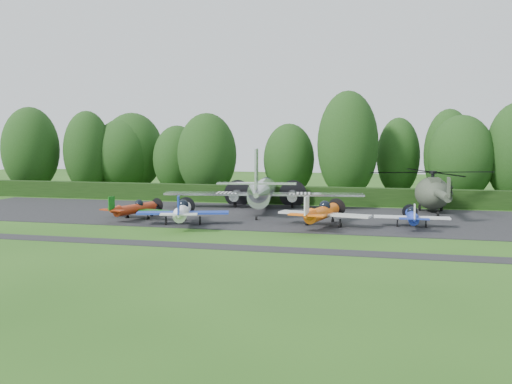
% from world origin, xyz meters
% --- Properties ---
extents(ground, '(160.00, 160.00, 0.00)m').
position_xyz_m(ground, '(0.00, 0.00, 0.00)').
color(ground, '#234A15').
rests_on(ground, ground).
extents(apron, '(70.00, 18.00, 0.01)m').
position_xyz_m(apron, '(0.00, 10.00, 0.00)').
color(apron, black).
rests_on(apron, ground).
extents(taxiway_verge, '(70.00, 2.00, 0.00)m').
position_xyz_m(taxiway_verge, '(0.00, -6.00, 0.00)').
color(taxiway_verge, black).
rests_on(taxiway_verge, ground).
extents(hedgerow, '(90.00, 1.60, 2.00)m').
position_xyz_m(hedgerow, '(0.00, 21.00, 0.00)').
color(hedgerow, black).
rests_on(hedgerow, ground).
extents(transport_plane, '(21.27, 16.31, 6.82)m').
position_xyz_m(transport_plane, '(-1.79, 14.67, 1.90)').
color(transport_plane, silver).
rests_on(transport_plane, ground).
extents(light_plane_red, '(6.52, 6.85, 2.50)m').
position_xyz_m(light_plane_red, '(-11.45, 4.73, 1.04)').
color(light_plane_red, '#99280E').
rests_on(light_plane_red, ground).
extents(light_plane_white, '(7.90, 8.31, 3.04)m').
position_xyz_m(light_plane_white, '(-5.86, 2.34, 1.26)').
color(light_plane_white, white).
rests_on(light_plane_white, ground).
extents(light_plane_orange, '(7.93, 8.34, 3.05)m').
position_xyz_m(light_plane_orange, '(5.89, 4.36, 1.27)').
color(light_plane_orange, '#EF5E0E').
rests_on(light_plane_orange, ground).
extents(light_plane_blue, '(6.27, 6.59, 2.41)m').
position_xyz_m(light_plane_blue, '(13.23, 5.88, 1.00)').
color(light_plane_blue, '#1D34AE').
rests_on(light_plane_blue, ground).
extents(helicopter, '(13.06, 15.30, 4.21)m').
position_xyz_m(helicopter, '(15.44, 16.74, 2.26)').
color(helicopter, '#343D2F').
rests_on(helicopter, ground).
extents(tree_0, '(6.69, 6.69, 9.25)m').
position_xyz_m(tree_0, '(-17.53, 30.39, 4.62)').
color(tree_0, black).
rests_on(tree_0, ground).
extents(tree_1, '(8.98, 8.98, 11.16)m').
position_xyz_m(tree_1, '(-25.40, 32.71, 5.57)').
color(tree_1, black).
rests_on(tree_1, ground).
extents(tree_2, '(7.91, 7.91, 11.89)m').
position_xyz_m(tree_2, '(-38.37, 27.23, 5.93)').
color(tree_2, black).
rests_on(tree_2, ground).
extents(tree_3, '(5.59, 5.59, 10.21)m').
position_xyz_m(tree_3, '(12.01, 34.05, 5.09)').
color(tree_3, black).
rests_on(tree_3, ground).
extents(tree_5, '(7.82, 7.82, 10.31)m').
position_xyz_m(tree_5, '(19.37, 29.33, 5.14)').
color(tree_5, black).
rests_on(tree_5, ground).
extents(tree_6, '(7.63, 7.63, 10.73)m').
position_xyz_m(tree_6, '(-11.91, 26.55, 5.36)').
color(tree_6, black).
rests_on(tree_6, ground).
extents(tree_7, '(6.56, 6.56, 11.32)m').
position_xyz_m(tree_7, '(-30.27, 28.63, 5.64)').
color(tree_7, black).
rests_on(tree_7, ground).
extents(tree_8, '(6.68, 6.68, 9.42)m').
position_xyz_m(tree_8, '(-1.90, 30.43, 4.70)').
color(tree_8, black).
rests_on(tree_8, ground).
extents(tree_10, '(7.56, 7.56, 13.36)m').
position_xyz_m(tree_10, '(5.88, 28.35, 6.67)').
color(tree_10, black).
rests_on(tree_10, ground).
extents(tree_11, '(8.57, 8.57, 10.30)m').
position_xyz_m(tree_11, '(-26.10, 31.34, 5.14)').
color(tree_11, black).
rests_on(tree_11, ground).
extents(tree_12, '(5.99, 5.99, 11.14)m').
position_xyz_m(tree_12, '(18.06, 31.22, 5.55)').
color(tree_12, black).
rests_on(tree_12, ground).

